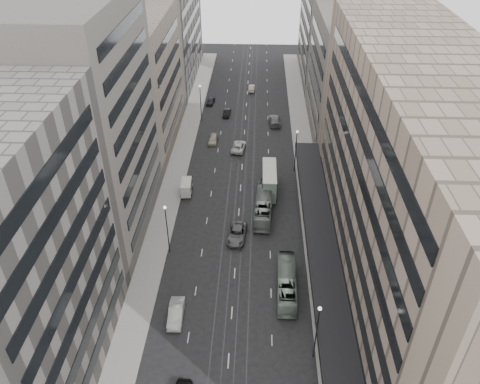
% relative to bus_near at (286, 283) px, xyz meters
% --- Properties ---
extents(ground, '(220.00, 220.00, 0.00)m').
position_rel_bus_near_xyz_m(ground, '(-6.98, -5.07, -1.43)').
color(ground, black).
rests_on(ground, ground).
extents(sidewalk_right, '(4.00, 125.00, 0.15)m').
position_rel_bus_near_xyz_m(sidewalk_right, '(5.02, 32.43, -1.36)').
color(sidewalk_right, gray).
rests_on(sidewalk_right, ground).
extents(sidewalk_left, '(4.00, 125.00, 0.15)m').
position_rel_bus_near_xyz_m(sidewalk_left, '(-18.98, 32.43, -1.36)').
color(sidewalk_left, gray).
rests_on(sidewalk_left, ground).
extents(department_store, '(19.20, 60.00, 30.00)m').
position_rel_bus_near_xyz_m(department_store, '(14.47, 2.93, 13.51)').
color(department_store, gray).
rests_on(department_store, ground).
extents(building_right_mid, '(15.00, 28.00, 24.00)m').
position_rel_bus_near_xyz_m(building_right_mid, '(14.52, 46.93, 10.57)').
color(building_right_mid, '#544F48').
rests_on(building_right_mid, ground).
extents(building_right_far, '(15.00, 32.00, 28.00)m').
position_rel_bus_near_xyz_m(building_right_far, '(14.52, 76.93, 12.57)').
color(building_right_far, slate).
rests_on(building_right_far, ground).
extents(building_left_b, '(15.00, 26.00, 34.00)m').
position_rel_bus_near_xyz_m(building_left_b, '(-28.48, 13.93, 15.57)').
color(building_left_b, '#544F48').
rests_on(building_left_b, ground).
extents(building_left_c, '(15.00, 28.00, 25.00)m').
position_rel_bus_near_xyz_m(building_left_c, '(-28.48, 40.93, 11.07)').
color(building_left_c, '#6E6355').
rests_on(building_left_c, ground).
extents(building_left_d, '(15.00, 38.00, 28.00)m').
position_rel_bus_near_xyz_m(building_left_d, '(-28.48, 73.93, 12.57)').
color(building_left_d, slate).
rests_on(building_left_d, ground).
extents(lamp_right_near, '(0.44, 0.44, 8.32)m').
position_rel_bus_near_xyz_m(lamp_right_near, '(2.72, -10.07, 3.77)').
color(lamp_right_near, '#262628').
rests_on(lamp_right_near, ground).
extents(lamp_right_far, '(0.44, 0.44, 8.32)m').
position_rel_bus_near_xyz_m(lamp_right_far, '(2.72, 29.93, 3.77)').
color(lamp_right_far, '#262628').
rests_on(lamp_right_far, ground).
extents(lamp_left_near, '(0.44, 0.44, 8.32)m').
position_rel_bus_near_xyz_m(lamp_left_near, '(-16.68, 6.93, 3.77)').
color(lamp_left_near, '#262628').
rests_on(lamp_left_near, ground).
extents(lamp_left_far, '(0.44, 0.44, 8.32)m').
position_rel_bus_near_xyz_m(lamp_left_far, '(-16.68, 49.93, 3.77)').
color(lamp_left_far, '#262628').
rests_on(lamp_left_far, ground).
extents(bus_near, '(2.66, 10.34, 2.86)m').
position_rel_bus_near_xyz_m(bus_near, '(0.00, 0.00, 0.00)').
color(bus_near, gray).
rests_on(bus_near, ground).
extents(bus_far, '(3.25, 11.18, 3.08)m').
position_rel_bus_near_xyz_m(bus_far, '(-2.98, 16.66, 0.11)').
color(bus_far, gray).
rests_on(bus_far, ground).
extents(double_decker, '(2.57, 8.28, 4.53)m').
position_rel_bus_near_xyz_m(double_decker, '(-2.07, 22.83, 1.01)').
color(double_decker, slate).
rests_on(double_decker, ground).
extents(panel_van, '(2.06, 3.88, 2.38)m').
position_rel_bus_near_xyz_m(panel_van, '(-16.18, 21.85, -0.12)').
color(panel_van, '#BAB8A8').
rests_on(panel_van, ground).
extents(sedan_1, '(1.90, 5.07, 1.65)m').
position_rel_bus_near_xyz_m(sedan_1, '(-13.85, -5.11, -0.61)').
color(sedan_1, '#B5B5B1').
rests_on(sedan_1, ground).
extents(sedan_2, '(3.18, 5.92, 1.58)m').
position_rel_bus_near_xyz_m(sedan_2, '(-7.01, 10.47, -0.64)').
color(sedan_2, '#58575A').
rests_on(sedan_2, ground).
extents(sedan_4, '(2.01, 4.47, 1.49)m').
position_rel_bus_near_xyz_m(sedan_4, '(-13.22, 40.23, -0.69)').
color(sedan_4, '#A69F8A').
rests_on(sedan_4, ground).
extents(sedan_5, '(1.71, 4.12, 1.32)m').
position_rel_bus_near_xyz_m(sedan_5, '(-11.24, 52.76, -0.77)').
color(sedan_5, black).
rests_on(sedan_5, ground).
extents(sedan_6, '(3.17, 5.62, 1.48)m').
position_rel_bus_near_xyz_m(sedan_6, '(-7.86, 37.37, -0.69)').
color(sedan_6, silver).
rests_on(sedan_6, ground).
extents(sedan_7, '(2.80, 6.03, 1.71)m').
position_rel_bus_near_xyz_m(sedan_7, '(-0.61, 49.13, -0.58)').
color(sedan_7, slate).
rests_on(sedan_7, ground).
extents(sedan_8, '(2.11, 4.16, 1.36)m').
position_rel_bus_near_xyz_m(sedan_8, '(-15.48, 59.07, -0.75)').
color(sedan_8, '#252527').
rests_on(sedan_8, ground).
extents(sedan_9, '(1.46, 4.17, 1.37)m').
position_rel_bus_near_xyz_m(sedan_9, '(-5.96, 67.40, -0.75)').
color(sedan_9, '#B6AD97').
rests_on(sedan_9, ground).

